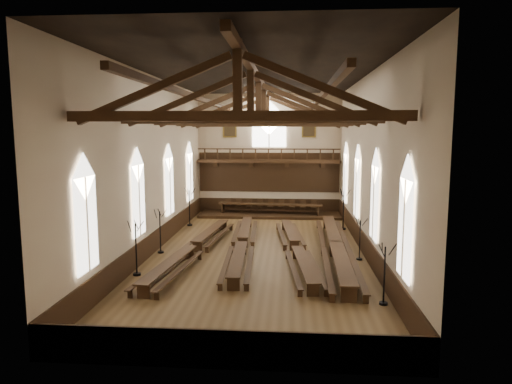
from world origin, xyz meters
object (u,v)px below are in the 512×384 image
(refectory_row_c, at_px, (296,246))
(refectory_row_d, at_px, (336,245))
(candelabrum_right_far, at_px, (343,217))
(dais, at_px, (270,215))
(candelabrum_left_far, at_px, (190,214))
(candelabrum_right_near, at_px, (384,286))
(candelabrum_left_near, at_px, (136,259))
(candelabrum_right_mid, at_px, (360,247))
(high_table, at_px, (270,205))
(refectory_row_a, at_px, (194,247))
(candelabrum_left_mid, at_px, (160,240))
(refectory_row_b, at_px, (242,243))

(refectory_row_c, distance_m, refectory_row_d, 2.24)
(candelabrum_right_far, bearing_deg, refectory_row_c, -116.33)
(dais, xyz_separation_m, candelabrum_left_far, (-5.71, -4.34, 0.74))
(candelabrum_right_near, bearing_deg, dais, 105.89)
(candelabrum_left_near, xyz_separation_m, candelabrum_right_mid, (11.10, 3.50, -0.12))
(candelabrum_left_far, relative_size, candelabrum_right_near, 1.11)
(refectory_row_c, distance_m, candelabrum_right_mid, 3.52)
(refectory_row_c, xyz_separation_m, candelabrum_left_far, (-7.67, 7.40, 0.36))
(refectory_row_d, xyz_separation_m, high_table, (-4.20, 11.72, 0.29))
(candelabrum_left_far, bearing_deg, candelabrum_left_near, -90.00)
(candelabrum_left_far, bearing_deg, refectory_row_d, -36.67)
(refectory_row_c, xyz_separation_m, candelabrum_right_far, (3.43, 6.93, 0.39))
(refectory_row_c, distance_m, high_table, 11.91)
(refectory_row_d, distance_m, dais, 12.46)
(refectory_row_d, distance_m, candelabrum_left_far, 12.36)
(candelabrum_left_near, relative_size, candelabrum_right_far, 0.93)
(refectory_row_c, xyz_separation_m, candelabrum_right_near, (3.43, -7.20, 0.28))
(dais, bearing_deg, refectory_row_a, -106.63)
(refectory_row_c, bearing_deg, high_table, 99.50)
(candelabrum_right_near, bearing_deg, candelabrum_right_far, 90.00)
(dais, bearing_deg, candelabrum_left_mid, -115.54)
(refectory_row_b, bearing_deg, candelabrum_right_near, -49.95)
(refectory_row_a, height_order, candelabrum_left_far, candelabrum_left_far)
(refectory_row_c, relative_size, candelabrum_left_far, 4.94)
(dais, bearing_deg, refectory_row_b, -95.74)
(refectory_row_a, relative_size, refectory_row_d, 0.94)
(refectory_row_d, relative_size, candelabrum_right_far, 5.20)
(refectory_row_d, bearing_deg, candelabrum_right_near, -80.65)
(candelabrum_left_far, bearing_deg, refectory_row_b, -56.22)
(refectory_row_d, xyz_separation_m, candelabrum_right_far, (1.19, 6.90, 0.29))
(dais, relative_size, candelabrum_left_far, 4.09)
(high_table, bearing_deg, refectory_row_c, -80.50)
(candelabrum_left_mid, bearing_deg, dais, 64.46)
(candelabrum_right_mid, relative_size, candelabrum_right_far, 0.79)
(refectory_row_c, bearing_deg, dais, 99.50)
(candelabrum_left_far, distance_m, candelabrum_right_mid, 13.78)
(refectory_row_a, height_order, refectory_row_b, refectory_row_a)
(refectory_row_c, relative_size, candelabrum_right_near, 5.46)
(high_table, bearing_deg, candelabrum_right_mid, -66.68)
(refectory_row_a, xyz_separation_m, candelabrum_right_mid, (9.09, -0.14, 0.18))
(refectory_row_a, xyz_separation_m, refectory_row_d, (7.90, 0.65, 0.08))
(refectory_row_a, height_order, candelabrum_left_near, candelabrum_left_near)
(high_table, relative_size, candelabrum_right_mid, 3.73)
(refectory_row_d, distance_m, high_table, 12.46)
(refectory_row_b, bearing_deg, candelabrum_left_mid, -170.67)
(candelabrum_right_mid, bearing_deg, refectory_row_a, 179.11)
(candelabrum_left_mid, relative_size, candelabrum_right_far, 0.88)
(candelabrum_left_mid, xyz_separation_m, candelabrum_left_far, (0.00, 7.60, 0.07))
(candelabrum_left_near, height_order, candelabrum_left_mid, candelabrum_left_near)
(refectory_row_c, distance_m, candelabrum_left_far, 10.67)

